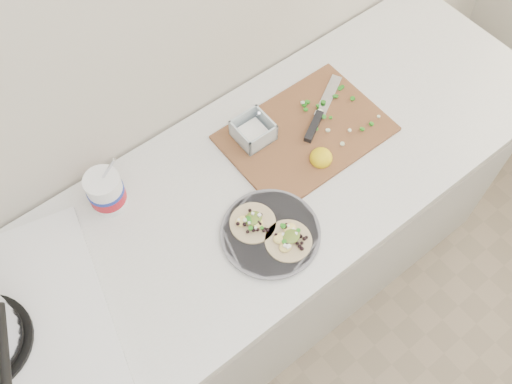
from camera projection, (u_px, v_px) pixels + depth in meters
counter at (199, 291)px, 1.91m from camera, size 2.44×0.66×0.90m
taco_plate at (270, 232)px, 1.51m from camera, size 0.27×0.27×0.04m
tub at (106, 189)px, 1.52m from camera, size 0.10×0.10×0.22m
cutboard at (301, 130)px, 1.68m from camera, size 0.47×0.33×0.07m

